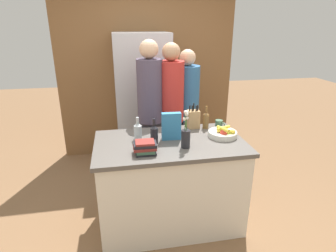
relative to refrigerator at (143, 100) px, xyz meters
name	(u,v)px	position (x,y,z in m)	size (l,w,h in m)	color
ground_plane	(170,219)	(0.11, -1.50, -0.93)	(14.00, 14.00, 0.00)	brown
kitchen_island	(170,182)	(0.11, -1.50, -0.47)	(1.44, 0.83, 0.91)	silver
back_wall_wood	(147,70)	(0.11, 0.36, 0.37)	(2.64, 0.12, 2.60)	brown
refrigerator	(143,100)	(0.00, 0.00, 0.00)	(0.76, 0.62, 1.86)	#B7B7BC
fruit_bowl	(223,133)	(0.65, -1.48, 0.02)	(0.29, 0.29, 0.11)	silver
knife_block	(193,119)	(0.43, -1.17, 0.08)	(0.12, 0.10, 0.27)	tan
flower_vase	(186,136)	(0.23, -1.65, 0.10)	(0.08, 0.08, 0.36)	#232328
cereal_box	(171,126)	(0.13, -1.44, 0.12)	(0.19, 0.07, 0.27)	teal
coffee_mug	(219,124)	(0.71, -1.23, 0.02)	(0.09, 0.10, 0.09)	#42664C
book_stack	(145,147)	(-0.15, -1.71, 0.04)	(0.21, 0.16, 0.11)	#232328
bottle_oil	(154,134)	(-0.04, -1.51, 0.08)	(0.07, 0.07, 0.24)	black
bottle_vinegar	(138,131)	(-0.18, -1.38, 0.07)	(0.08, 0.08, 0.22)	#B2BCC1
bottle_wine	(206,119)	(0.56, -1.21, 0.08)	(0.06, 0.06, 0.25)	brown
person_at_sink	(150,107)	(0.01, -0.77, 0.11)	(0.30, 0.30, 1.82)	#383842
person_in_blue	(171,108)	(0.27, -0.74, 0.08)	(0.31, 0.31, 1.78)	#383842
person_in_red_tee	(186,108)	(0.51, -0.57, 0.02)	(0.32, 0.32, 1.69)	#383842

